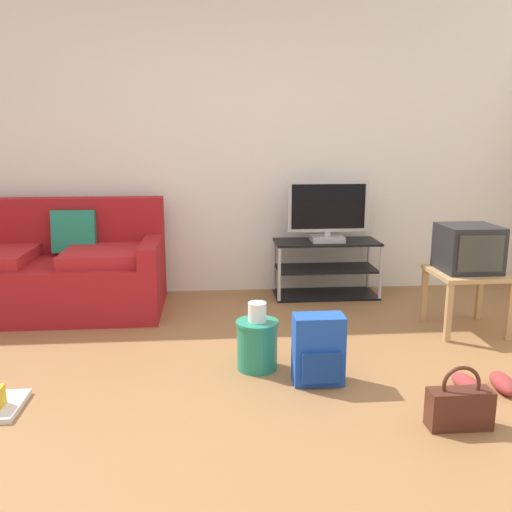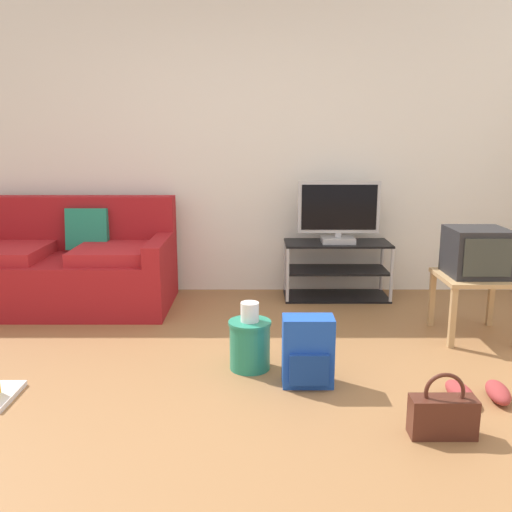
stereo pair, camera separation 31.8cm
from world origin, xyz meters
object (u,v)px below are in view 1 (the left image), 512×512
object	(u,v)px
sneakers_pair	(485,384)
side_table	(467,281)
tv_stand	(326,268)
backpack	(318,350)
flat_tv	(328,212)
cleaning_bucket	(257,341)
crt_tv	(468,248)
handbag	(460,407)
couch	(53,271)

from	to	relation	value
sneakers_pair	side_table	bearing A→B (deg)	71.35
tv_stand	backpack	size ratio (longest dim) A/B	2.25
side_table	backpack	bearing A→B (deg)	-147.52
flat_tv	cleaning_bucket	xyz separation A→B (m)	(-0.76, -1.54, -0.60)
side_table	crt_tv	world-z (taller)	crt_tv
sneakers_pair	handbag	bearing A→B (deg)	-131.26
handbag	cleaning_bucket	size ratio (longest dim) A/B	0.76
crt_tv	sneakers_pair	size ratio (longest dim) A/B	1.11
flat_tv	crt_tv	distance (m)	1.28
backpack	handbag	size ratio (longest dim) A/B	1.26
backpack	handbag	xyz separation A→B (m)	(0.60, -0.57, -0.09)
backpack	tv_stand	bearing A→B (deg)	76.06
tv_stand	crt_tv	world-z (taller)	crt_tv
side_table	cleaning_bucket	size ratio (longest dim) A/B	1.19
flat_tv	cleaning_bucket	bearing A→B (deg)	-116.22
couch	backpack	size ratio (longest dim) A/B	4.33
crt_tv	backpack	bearing A→B (deg)	-147.01
side_table	tv_stand	bearing A→B (deg)	130.48
tv_stand	side_table	size ratio (longest dim) A/B	1.82
crt_tv	cleaning_bucket	world-z (taller)	crt_tv
handbag	tv_stand	bearing A→B (deg)	94.32
crt_tv	sneakers_pair	xyz separation A→B (m)	(-0.34, -1.02, -0.58)
flat_tv	handbag	size ratio (longest dim) A/B	2.18
couch	backpack	distance (m)	2.48
backpack	cleaning_bucket	size ratio (longest dim) A/B	0.96
side_table	backpack	distance (m)	1.51
couch	flat_tv	bearing A→B (deg)	5.23
tv_stand	sneakers_pair	bearing A→B (deg)	-75.73
tv_stand	sneakers_pair	distance (m)	2.07
side_table	cleaning_bucket	world-z (taller)	side_table
tv_stand	crt_tv	size ratio (longest dim) A/B	2.33
backpack	handbag	world-z (taller)	backpack
side_table	flat_tv	bearing A→B (deg)	131.13
flat_tv	backpack	world-z (taller)	flat_tv
tv_stand	backpack	distance (m)	1.85
couch	tv_stand	distance (m)	2.35
crt_tv	backpack	size ratio (longest dim) A/B	0.97
crt_tv	backpack	world-z (taller)	crt_tv
backpack	handbag	distance (m)	0.83
backpack	cleaning_bucket	bearing A→B (deg)	145.02
sneakers_pair	tv_stand	bearing A→B (deg)	104.27
flat_tv	backpack	bearing A→B (deg)	-103.35
side_table	sneakers_pair	size ratio (longest dim) A/B	1.42
flat_tv	side_table	bearing A→B (deg)	-48.87
cleaning_bucket	sneakers_pair	xyz separation A→B (m)	(1.27, -0.43, -0.13)
crt_tv	cleaning_bucket	size ratio (longest dim) A/B	0.93
tv_stand	flat_tv	bearing A→B (deg)	-90.00
couch	handbag	bearing A→B (deg)	-40.24
couch	sneakers_pair	world-z (taller)	couch
tv_stand	side_table	bearing A→B (deg)	-49.52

